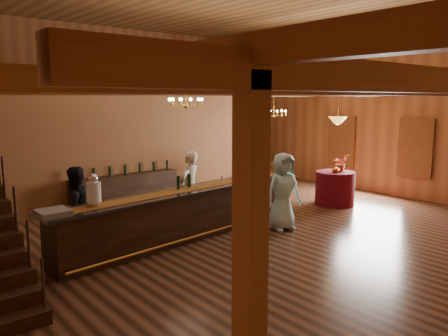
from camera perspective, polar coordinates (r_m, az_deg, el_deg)
floor at (r=10.72m, az=0.61°, el=-7.19°), size 14.00×14.00×0.00m
wall_back at (r=16.26m, az=-15.80°, el=7.84°), size 12.00×0.10×5.50m
wall_right at (r=14.91m, az=18.59°, el=7.64°), size 0.10×14.00×5.50m
beam_grid at (r=10.68m, az=-1.16°, el=10.35°), size 11.90×13.90×0.39m
support_posts at (r=10.01m, az=2.49°, el=1.02°), size 9.20×10.20×3.20m
partition_wall at (r=12.98m, az=-11.20°, el=2.47°), size 9.00×0.18×3.10m
window_right_front at (r=14.16m, az=23.75°, el=2.42°), size 0.12×1.05×1.75m
window_right_back at (r=15.48m, az=15.11°, el=3.38°), size 0.12×1.05×1.75m
backroom_boxes at (r=14.98m, az=-14.09°, el=-0.71°), size 4.10×0.60×1.10m
tasting_bar at (r=9.53m, az=-4.64°, el=-5.90°), size 6.48×1.35×1.08m
beverage_dispenser at (r=8.20m, az=-16.67°, el=-2.87°), size 0.26×0.26×0.60m
glass_rack_tray at (r=7.82m, az=-21.41°, el=-5.46°), size 0.50×0.50×0.10m
raffle_drum at (r=11.44m, az=6.83°, el=0.19°), size 0.34×0.24×0.30m
bar_bottle_0 at (r=9.37m, az=-5.98°, el=-1.93°), size 0.07×0.07×0.30m
bar_bottle_1 at (r=9.55m, az=-4.59°, el=-1.69°), size 0.07×0.07×0.30m
backbar_shelf at (r=12.63m, az=-12.68°, el=-2.83°), size 3.18×0.59×0.89m
round_table at (r=12.85m, az=14.27°, el=-2.56°), size 1.10×1.10×0.95m
chandelier_left at (r=10.51m, az=-5.02°, el=8.62°), size 0.80×0.80×0.43m
chandelier_right at (r=14.21m, az=6.51°, el=7.22°), size 0.80×0.80×0.80m
pendant_lamp at (r=12.61m, az=14.61°, el=6.06°), size 0.52×0.52×0.90m
bartender at (r=10.44m, az=-4.54°, el=-2.63°), size 0.76×0.62×1.78m
staff_second at (r=9.04m, az=-18.87°, el=-5.18°), size 0.94×0.79×1.70m
guest at (r=10.09m, az=7.72°, el=-3.06°), size 0.98×0.75×1.79m
floor_plant at (r=13.66m, az=1.91°, el=-0.90°), size 0.72×0.59×1.27m
table_flowers at (r=12.82m, az=14.93°, el=0.64°), size 0.46×0.41×0.48m
table_vase at (r=12.57m, az=14.38°, el=0.16°), size 0.20×0.20×0.34m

